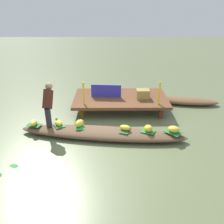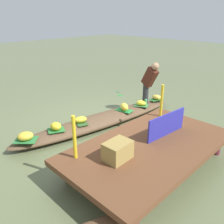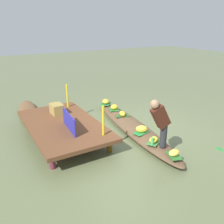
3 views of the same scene
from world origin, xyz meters
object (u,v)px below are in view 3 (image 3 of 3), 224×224
object	(u,v)px
banana_bunch_1	(106,101)
banana_bunch_2	(142,129)
vendor_person	(160,120)
market_banner	(69,122)
moored_boat	(28,111)
banana_bunch_4	(122,114)
water_bottle	(152,141)
produce_crate	(57,109)
banana_bunch_0	(174,153)
vendor_boat	(133,127)
banana_bunch_3	(154,140)
banana_bunch_5	(114,107)

from	to	relation	value
banana_bunch_1	banana_bunch_2	world-z (taller)	banana_bunch_2
vendor_person	market_banner	size ratio (longest dim) A/B	1.17
moored_boat	banana_bunch_1	world-z (taller)	banana_bunch_1
banana_bunch_1	banana_bunch_4	world-z (taller)	banana_bunch_1
water_bottle	produce_crate	bearing A→B (deg)	28.84
banana_bunch_2	market_banner	world-z (taller)	market_banner
banana_bunch_0	banana_bunch_2	distance (m)	1.32
vendor_person	market_banner	distance (m)	2.26
banana_bunch_0	produce_crate	size ratio (longest dim) A/B	0.64
moored_boat	banana_bunch_0	bearing A→B (deg)	-147.19
banana_bunch_2	banana_bunch_0	bearing A→B (deg)	175.67
banana_bunch_1	water_bottle	xyz separation A→B (m)	(-3.26, 0.53, 0.00)
moored_boat	vendor_person	xyz separation A→B (m)	(-4.43, -2.06, 0.82)
market_banner	produce_crate	xyz separation A→B (m)	(1.25, -0.09, -0.07)
banana_bunch_0	vendor_person	world-z (taller)	vendor_person
vendor_boat	banana_bunch_4	size ratio (longest dim) A/B	15.30
water_bottle	market_banner	bearing A→B (deg)	47.80
moored_boat	vendor_person	bearing A→B (deg)	-145.46
moored_boat	vendor_person	distance (m)	4.95
banana_bunch_0	produce_crate	distance (m)	3.65
banana_bunch_0	banana_bunch_2	world-z (taller)	banana_bunch_2
banana_bunch_3	banana_bunch_0	bearing A→B (deg)	179.03
banana_bunch_2	moored_boat	bearing A→B (deg)	31.50
water_bottle	banana_bunch_3	bearing A→B (deg)	-55.06
moored_boat	vendor_person	size ratio (longest dim) A/B	2.10
banana_bunch_4	banana_bunch_5	size ratio (longest dim) A/B	1.21
banana_bunch_0	banana_bunch_3	size ratio (longest dim) A/B	1.03
vendor_boat	produce_crate	world-z (taller)	produce_crate
moored_boat	banana_bunch_0	xyz separation A→B (m)	(-4.90, -2.10, 0.21)
banana_bunch_3	vendor_person	xyz separation A→B (m)	(-0.24, 0.05, 0.61)
banana_bunch_4	produce_crate	xyz separation A→B (m)	(0.70, 1.87, 0.28)
banana_bunch_1	banana_bunch_0	bearing A→B (deg)	173.57
banana_bunch_4	vendor_person	world-z (taller)	vendor_person
banana_bunch_0	banana_bunch_1	xyz separation A→B (m)	(3.90, -0.44, 0.01)
banana_bunch_1	water_bottle	world-z (taller)	water_bottle
banana_bunch_2	water_bottle	size ratio (longest dim) A/B	1.69
banana_bunch_3	market_banner	xyz separation A→B (m)	(1.34, 1.65, 0.34)
banana_bunch_3	water_bottle	world-z (taller)	water_bottle
vendor_person	moored_boat	bearing A→B (deg)	24.90
moored_boat	banana_bunch_2	size ratio (longest dim) A/B	7.98
banana_bunch_5	water_bottle	world-z (taller)	water_bottle
water_bottle	produce_crate	distance (m)	3.04
vendor_person	vendor_boat	bearing A→B (deg)	-11.68
banana_bunch_1	banana_bunch_4	bearing A→B (deg)	174.73
banana_bunch_3	banana_bunch_5	size ratio (longest dim) A/B	1.10
market_banner	water_bottle	bearing A→B (deg)	-127.50
banana_bunch_3	banana_bunch_4	distance (m)	1.91
vendor_boat	water_bottle	bearing A→B (deg)	172.24
banana_bunch_0	banana_bunch_2	size ratio (longest dim) A/B	0.90
vendor_boat	banana_bunch_3	distance (m)	1.29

